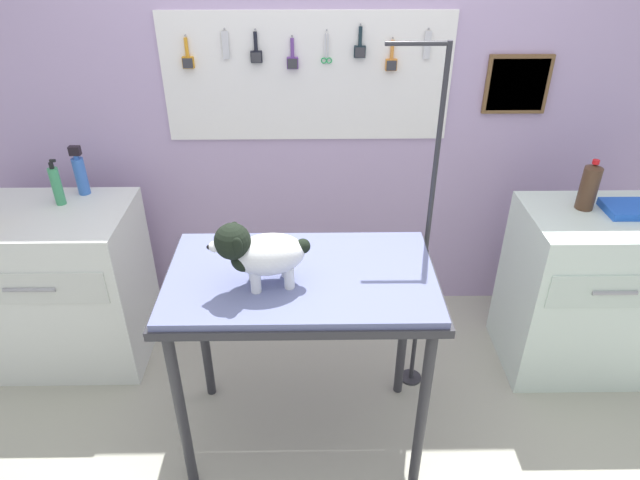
% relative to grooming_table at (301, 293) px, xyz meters
% --- Properties ---
extents(ground, '(4.40, 4.00, 0.04)m').
position_rel_grooming_table_xyz_m(ground, '(0.10, -0.20, -0.84)').
color(ground, '#ACAB98').
extents(rear_wall_panel, '(4.00, 0.11, 2.30)m').
position_rel_grooming_table_xyz_m(rear_wall_panel, '(0.10, 1.08, 0.34)').
color(rear_wall_panel, '#B39BC4').
rests_on(rear_wall_panel, ground).
extents(grooming_table, '(1.08, 0.63, 0.92)m').
position_rel_grooming_table_xyz_m(grooming_table, '(0.00, 0.00, 0.00)').
color(grooming_table, '#2D2D33').
rests_on(grooming_table, ground).
extents(grooming_arm, '(0.30, 0.11, 1.72)m').
position_rel_grooming_table_xyz_m(grooming_arm, '(0.55, 0.34, -0.02)').
color(grooming_arm, '#2D2D33').
rests_on(grooming_arm, ground).
extents(dog, '(0.37, 0.22, 0.27)m').
position_rel_grooming_table_xyz_m(dog, '(-0.15, -0.07, 0.24)').
color(dog, white).
rests_on(dog, grooming_table).
extents(counter_left, '(0.80, 0.58, 0.87)m').
position_rel_grooming_table_xyz_m(counter_left, '(-1.26, 0.59, -0.39)').
color(counter_left, silver).
rests_on(counter_left, ground).
extents(cabinet_right, '(0.68, 0.54, 0.90)m').
position_rel_grooming_table_xyz_m(cabinet_right, '(1.41, 0.48, -0.37)').
color(cabinet_right, silver).
rests_on(cabinet_right, ground).
extents(detangler_spray, '(0.05, 0.05, 0.24)m').
position_rel_grooming_table_xyz_m(detangler_spray, '(-1.20, 0.69, 0.15)').
color(detangler_spray, '#3D9863').
rests_on(detangler_spray, counter_left).
extents(spray_bottle_short, '(0.06, 0.06, 0.26)m').
position_rel_grooming_table_xyz_m(spray_bottle_short, '(-1.12, 0.80, 0.16)').
color(spray_bottle_short, '#386AC5').
rests_on(spray_bottle_short, counter_left).
extents(soda_bottle, '(0.08, 0.08, 0.25)m').
position_rel_grooming_table_xyz_m(soda_bottle, '(1.35, 0.56, 0.19)').
color(soda_bottle, '#483020').
rests_on(soda_bottle, cabinet_right).
extents(supply_tray, '(0.24, 0.18, 0.04)m').
position_rel_grooming_table_xyz_m(supply_tray, '(1.55, 0.51, 0.09)').
color(supply_tray, blue).
rests_on(supply_tray, cabinet_right).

